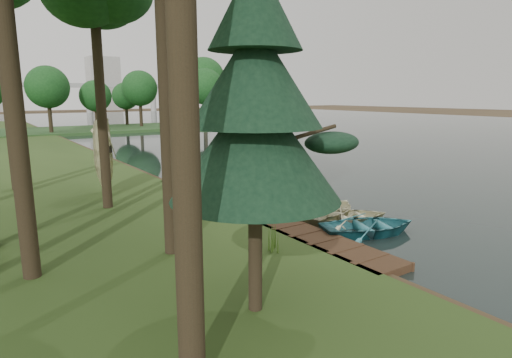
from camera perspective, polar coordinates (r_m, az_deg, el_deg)
ground at (r=19.85m, az=2.63°, el=-4.18°), size 300.00×300.00×0.00m
water at (r=54.73m, az=15.43°, el=5.28°), size 130.00×200.00×0.05m
boardwalk at (r=18.92m, az=-1.26°, el=-4.46°), size 1.60×16.00×0.30m
peninsula at (r=68.34m, az=-17.61°, el=6.43°), size 50.00×14.00×0.45m
far_trees at (r=67.29m, az=-20.70°, el=11.46°), size 45.60×5.60×8.80m
bridge at (r=137.40m, az=-24.66°, el=10.93°), size 95.90×4.00×8.60m
building_a at (r=160.80m, az=-19.64°, el=11.86°), size 10.00×8.00×18.00m
rowboat_0 at (r=16.83m, az=14.88°, el=-5.82°), size 4.41×3.77×0.77m
rowboat_1 at (r=18.04m, az=12.32°, el=-4.69°), size 3.98×3.45×0.69m
rowboat_2 at (r=18.66m, az=9.73°, el=-3.94°), size 4.39×3.74×0.77m
rowboat_3 at (r=19.41m, az=6.58°, el=-3.42°), size 3.85×3.36×0.67m
rowboat_4 at (r=20.75m, az=3.26°, el=-2.26°), size 3.84×2.82×0.77m
rowboat_5 at (r=21.64m, az=2.35°, el=-1.75°), size 4.13×3.52×0.72m
rowboat_6 at (r=22.81m, az=-0.82°, el=-1.18°), size 3.29×2.50×0.64m
rowboat_7 at (r=24.10m, az=-2.43°, el=-0.53°), size 3.67×3.17×0.64m
stored_rowboat at (r=23.35m, az=-19.18°, el=-0.70°), size 3.91×2.86×0.79m
pine_tree at (r=9.28m, az=-0.10°, el=9.63°), size 3.80×3.80×7.75m
reeds_0 at (r=13.87m, az=2.39°, el=-7.79°), size 0.60×0.60×0.88m
reeds_1 at (r=17.96m, az=-3.70°, el=-3.13°), size 0.60×0.60×1.04m
reeds_2 at (r=19.53m, az=-9.65°, el=-2.19°), size 0.60×0.60×0.98m
reeds_3 at (r=22.92m, az=-10.95°, el=-0.11°), size 0.60×0.60×1.09m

